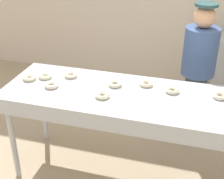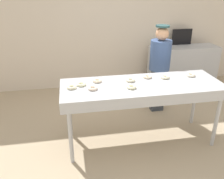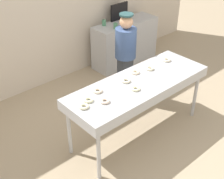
{
  "view_description": "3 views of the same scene",
  "coord_description": "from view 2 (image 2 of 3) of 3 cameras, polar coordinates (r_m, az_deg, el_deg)",
  "views": [
    {
      "loc": [
        0.59,
        -2.51,
        2.38
      ],
      "look_at": [
        -0.19,
        0.19,
        0.88
      ],
      "focal_mm": 51.55,
      "sensor_mm": 36.0,
      "label": 1
    },
    {
      "loc": [
        -0.99,
        -3.01,
        2.28
      ],
      "look_at": [
        -0.42,
        0.13,
        0.85
      ],
      "focal_mm": 38.39,
      "sensor_mm": 36.0,
      "label": 2
    },
    {
      "loc": [
        -2.9,
        -2.65,
        3.31
      ],
      "look_at": [
        -0.37,
        0.18,
        0.89
      ],
      "focal_mm": 49.97,
      "sensor_mm": 36.0,
      "label": 3
    }
  ],
  "objects": [
    {
      "name": "sugar_donut_2",
      "position": [
        3.66,
        8.43,
        3.04
      ],
      "size": [
        0.16,
        0.16,
        0.04
      ],
      "primitive_type": "torus",
      "rotation": [
        0.0,
        0.0,
        0.22
      ],
      "color": "#FEE6C5",
      "rests_on": "fryer_conveyor"
    },
    {
      "name": "ground_plane",
      "position": [
        3.91,
        6.48,
        -11.74
      ],
      "size": [
        16.0,
        16.0,
        0.0
      ],
      "primitive_type": "plane",
      "color": "tan"
    },
    {
      "name": "sugar_donut_3",
      "position": [
        3.38,
        -7.35,
        1.23
      ],
      "size": [
        0.15,
        0.15,
        0.04
      ],
      "primitive_type": "torus",
      "rotation": [
        0.0,
        0.0,
        1.39
      ],
      "color": "#F2F1C2",
      "rests_on": "fryer_conveyor"
    },
    {
      "name": "sugar_donut_6",
      "position": [
        3.69,
        12.54,
        2.89
      ],
      "size": [
        0.19,
        0.19,
        0.04
      ],
      "primitive_type": "torus",
      "rotation": [
        0.0,
        0.0,
        0.87
      ],
      "color": "#F3E9C3",
      "rests_on": "fryer_conveyor"
    },
    {
      "name": "fryer_conveyor",
      "position": [
        3.47,
        7.15,
        0.09
      ],
      "size": [
        2.31,
        0.82,
        0.96
      ],
      "color": "#B7BABF",
      "rests_on": "ground"
    },
    {
      "name": "sugar_donut_1",
      "position": [
        3.88,
        18.27,
        3.28
      ],
      "size": [
        0.18,
        0.18,
        0.04
      ],
      "primitive_type": "torus",
      "rotation": [
        0.0,
        0.0,
        1.08
      ],
      "color": "#F0E2C4",
      "rests_on": "fryer_conveyor"
    },
    {
      "name": "menu_display",
      "position": [
        5.87,
        16.28,
        11.96
      ],
      "size": [
        0.47,
        0.04,
        0.36
      ],
      "primitive_type": "cube",
      "color": "black",
      "rests_on": "prep_counter"
    },
    {
      "name": "prep_counter",
      "position": [
        5.86,
        16.39,
        5.24
      ],
      "size": [
        1.55,
        0.51,
        0.96
      ],
      "primitive_type": "cube",
      "color": "#B7BABF",
      "rests_on": "ground"
    },
    {
      "name": "back_wall",
      "position": [
        5.52,
        0.05,
        17.75
      ],
      "size": [
        8.0,
        0.12,
        3.33
      ],
      "primitive_type": "cube",
      "color": "beige",
      "rests_on": "ground"
    },
    {
      "name": "sugar_donut_4",
      "position": [
        3.3,
        -9.59,
        0.54
      ],
      "size": [
        0.19,
        0.19,
        0.04
      ],
      "primitive_type": "torus",
      "rotation": [
        0.0,
        0.0,
        0.8
      ],
      "color": "#F9F0C6",
      "rests_on": "fryer_conveyor"
    },
    {
      "name": "sugar_donut_7",
      "position": [
        3.27,
        4.67,
        0.6
      ],
      "size": [
        0.19,
        0.19,
        0.04
      ],
      "primitive_type": "torus",
      "rotation": [
        0.0,
        0.0,
        2.23
      ],
      "color": "#FAF3C4",
      "rests_on": "fryer_conveyor"
    },
    {
      "name": "paper_cup_1",
      "position": [
        5.65,
        11.93,
        10.71
      ],
      "size": [
        0.09,
        0.09,
        0.12
      ],
      "primitive_type": "cylinder",
      "color": "#4C8C66",
      "rests_on": "prep_counter"
    },
    {
      "name": "worker_baker",
      "position": [
        4.45,
        11.28,
        6.12
      ],
      "size": [
        0.37,
        0.37,
        1.62
      ],
      "rotation": [
        0.0,
        0.0,
        3.19
      ],
      "color": "#363D46",
      "rests_on": "ground"
    },
    {
      "name": "paper_cup_0",
      "position": [
        5.41,
        13.62,
        9.95
      ],
      "size": [
        0.09,
        0.09,
        0.12
      ],
      "primitive_type": "cylinder",
      "color": "#4C8C66",
      "rests_on": "prep_counter"
    },
    {
      "name": "sugar_donut_5",
      "position": [
        3.23,
        -4.58,
        0.31
      ],
      "size": [
        0.18,
        0.18,
        0.04
      ],
      "primitive_type": "torus",
      "rotation": [
        0.0,
        0.0,
        1.12
      ],
      "color": "#FCE2C9",
      "rests_on": "fryer_conveyor"
    },
    {
      "name": "sugar_donut_8",
      "position": [
        3.5,
        4.44,
        2.23
      ],
      "size": [
        0.19,
        0.19,
        0.04
      ],
      "primitive_type": "torus",
      "rotation": [
        0.0,
        0.0,
        0.81
      ],
      "color": "beige",
      "rests_on": "fryer_conveyor"
    },
    {
      "name": "sugar_donut_0",
      "position": [
        3.48,
        -3.55,
        2.11
      ],
      "size": [
        0.19,
        0.19,
        0.04
      ],
      "primitive_type": "torus",
      "rotation": [
        0.0,
        0.0,
        2.38
      ],
      "color": "#FCE6C5",
      "rests_on": "fryer_conveyor"
    }
  ]
}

